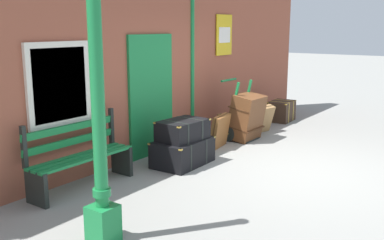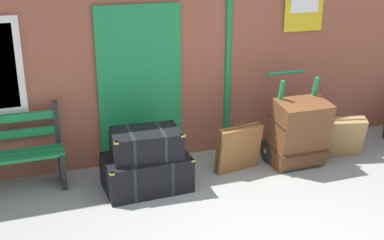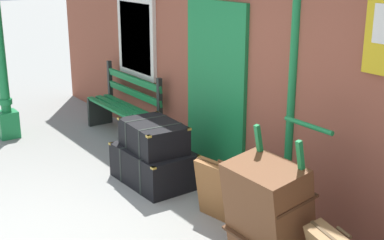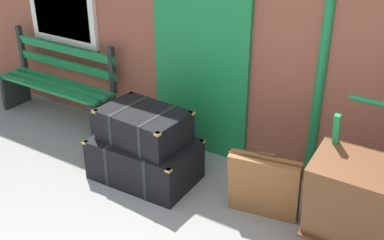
# 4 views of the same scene
# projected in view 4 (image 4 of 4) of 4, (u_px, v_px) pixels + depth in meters

# --- Properties ---
(brick_facade) EXTENTS (10.40, 0.35, 3.20)m
(brick_facade) POSITION_uv_depth(u_px,v_px,m) (262.00, 8.00, 4.49)
(brick_facade) COLOR brown
(brick_facade) RESTS_ON ground
(platform_bench) EXTENTS (1.60, 0.43, 1.01)m
(platform_bench) POSITION_uv_depth(u_px,v_px,m) (58.00, 84.00, 5.84)
(platform_bench) COLOR #197A3D
(platform_bench) RESTS_ON ground
(steamer_trunk_base) EXTENTS (1.03, 0.68, 0.43)m
(steamer_trunk_base) POSITION_uv_depth(u_px,v_px,m) (145.00, 159.00, 4.74)
(steamer_trunk_base) COLOR black
(steamer_trunk_base) RESTS_ON ground
(steamer_trunk_middle) EXTENTS (0.84, 0.60, 0.33)m
(steamer_trunk_middle) POSITION_uv_depth(u_px,v_px,m) (144.00, 126.00, 4.57)
(steamer_trunk_middle) COLOR black
(steamer_trunk_middle) RESTS_ON steamer_trunk_base
(porters_trolley) EXTENTS (0.71, 0.61, 1.20)m
(porters_trolley) POSITION_uv_depth(u_px,v_px,m) (358.00, 219.00, 3.83)
(porters_trolley) COLOR black
(porters_trolley) RESTS_ON ground
(large_brown_trunk) EXTENTS (0.70, 0.57, 0.94)m
(large_brown_trunk) POSITION_uv_depth(u_px,v_px,m) (355.00, 211.00, 3.61)
(large_brown_trunk) COLOR brown
(large_brown_trunk) RESTS_ON ground
(suitcase_oxblood) EXTENTS (0.64, 0.32, 0.65)m
(suitcase_oxblood) POSITION_uv_depth(u_px,v_px,m) (264.00, 186.00, 4.16)
(suitcase_oxblood) COLOR brown
(suitcase_oxblood) RESTS_ON ground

